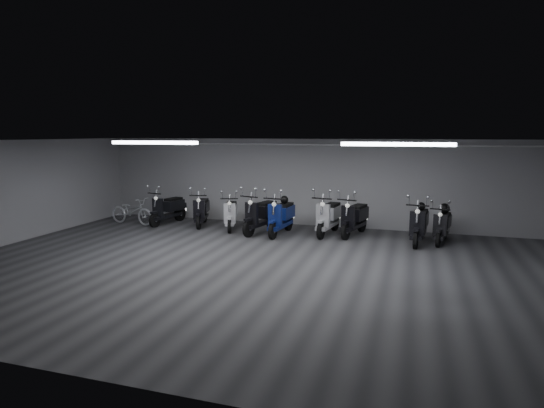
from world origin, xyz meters
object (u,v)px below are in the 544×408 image
(scooter_6, at_px, (329,211))
(helmet_0, at_px, (421,206))
(helmet_2, at_px, (444,208))
(scooter_8, at_px, (420,218))
(bicycle, at_px, (132,208))
(scooter_2, at_px, (231,209))
(scooter_3, at_px, (261,209))
(scooter_1, at_px, (201,205))
(scooter_7, at_px, (355,212))
(scooter_0, at_px, (167,204))
(scooter_4, at_px, (281,211))
(scooter_9, at_px, (442,220))
(helmet_1, at_px, (284,200))

(scooter_6, relative_size, helmet_0, 8.52)
(scooter_6, relative_size, helmet_2, 6.76)
(scooter_8, bearing_deg, bicycle, -172.88)
(scooter_2, relative_size, helmet_2, 6.09)
(scooter_8, bearing_deg, scooter_3, -172.85)
(bicycle, bearing_deg, scooter_2, -78.34)
(helmet_0, bearing_deg, scooter_1, 178.49)
(scooter_7, bearing_deg, scooter_2, -161.88)
(scooter_0, bearing_deg, bicycle, -149.72)
(scooter_7, relative_size, helmet_2, 6.59)
(scooter_4, bearing_deg, scooter_9, 9.12)
(scooter_7, relative_size, helmet_1, 7.92)
(scooter_4, xyz_separation_m, helmet_1, (0.02, 0.27, 0.29))
(scooter_9, height_order, helmet_1, scooter_9)
(scooter_4, relative_size, helmet_1, 8.11)
(bicycle, bearing_deg, scooter_4, -82.59)
(scooter_2, distance_m, helmet_2, 6.25)
(scooter_6, height_order, helmet_1, scooter_6)
(scooter_7, distance_m, scooter_8, 1.85)
(scooter_1, relative_size, helmet_0, 7.81)
(scooter_1, xyz_separation_m, scooter_8, (6.72, -0.44, 0.05))
(helmet_0, bearing_deg, scooter_3, -176.47)
(scooter_7, bearing_deg, scooter_8, 0.99)
(scooter_1, xyz_separation_m, scooter_9, (7.32, -0.18, -0.03))
(scooter_2, distance_m, scooter_3, 1.09)
(helmet_0, bearing_deg, helmet_2, 20.72)
(scooter_4, xyz_separation_m, scooter_7, (2.08, 0.51, -0.02))
(helmet_0, bearing_deg, scooter_2, -179.32)
(helmet_2, bearing_deg, scooter_0, -179.00)
(helmet_1, bearing_deg, scooter_8, -2.92)
(scooter_0, bearing_deg, scooter_3, 5.34)
(scooter_1, bearing_deg, scooter_9, -18.12)
(scooter_0, xyz_separation_m, scooter_1, (1.19, 0.10, -0.01))
(scooter_2, relative_size, scooter_7, 0.92)
(helmet_0, bearing_deg, scooter_4, -175.11)
(scooter_1, bearing_deg, helmet_0, -18.25)
(scooter_0, distance_m, scooter_7, 6.11)
(scooter_4, distance_m, helmet_2, 4.57)
(scooter_3, distance_m, scooter_4, 0.65)
(scooter_2, distance_m, bicycle, 3.44)
(scooter_0, height_order, scooter_1, scooter_0)
(scooter_8, height_order, helmet_0, scooter_8)
(scooter_6, bearing_deg, scooter_4, -154.78)
(scooter_2, bearing_deg, helmet_1, -18.29)
(scooter_7, xyz_separation_m, scooter_8, (1.80, -0.43, 0.00))
(scooter_1, xyz_separation_m, scooter_3, (2.19, -0.46, 0.07))
(scooter_4, height_order, scooter_9, scooter_4)
(scooter_0, relative_size, helmet_0, 7.95)
(scooter_8, relative_size, helmet_1, 7.96)
(scooter_4, bearing_deg, scooter_1, 174.57)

